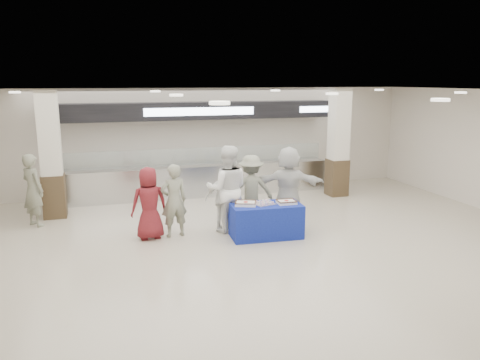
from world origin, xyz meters
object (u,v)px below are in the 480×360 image
object	(u,v)px
soldier_b	(251,189)
civilian_white	(288,185)
chef_short	(224,199)
sheet_cake_left	(246,203)
cupcake_tray	(265,203)
soldier_bg	(33,190)
soldier_a	(174,201)
sheet_cake_right	(286,202)
display_table	(266,221)
chef_tall	(227,189)
civilian_maroon	(149,203)

from	to	relation	value
soldier_b	civilian_white	world-z (taller)	civilian_white
chef_short	civilian_white	bearing A→B (deg)	-156.78
sheet_cake_left	cupcake_tray	distance (m)	0.43
sheet_cake_left	soldier_bg	bearing A→B (deg)	152.79
cupcake_tray	soldier_b	distance (m)	1.09
cupcake_tray	soldier_a	distance (m)	2.01
sheet_cake_right	soldier_b	xyz separation A→B (m)	(-0.45, 1.16, 0.05)
display_table	sheet_cake_right	bearing A→B (deg)	-5.26
soldier_b	cupcake_tray	bearing A→B (deg)	96.65
civilian_white	chef_tall	bearing A→B (deg)	23.91
soldier_a	civilian_white	distance (m)	2.80
soldier_a	civilian_white	world-z (taller)	civilian_white
sheet_cake_left	cupcake_tray	world-z (taller)	sheet_cake_left
sheet_cake_right	soldier_bg	bearing A→B (deg)	155.66
display_table	soldier_b	xyz separation A→B (m)	(0.00, 1.09, 0.47)
display_table	chef_tall	xyz separation A→B (m)	(-0.71, 0.64, 0.62)
sheet_cake_left	civilian_maroon	xyz separation A→B (m)	(-2.02, 0.58, 0.00)
sheet_cake_left	chef_short	bearing A→B (deg)	113.67
chef_tall	civilian_white	xyz separation A→B (m)	(1.56, 0.15, -0.05)
display_table	chef_short	size ratio (longest dim) A/B	1.05
chef_short	cupcake_tray	bearing A→B (deg)	155.98
cupcake_tray	sheet_cake_right	bearing A→B (deg)	-8.98
sheet_cake_left	soldier_bg	world-z (taller)	soldier_bg
sheet_cake_right	chef_tall	world-z (taller)	chef_tall
chef_short	soldier_bg	bearing A→B (deg)	0.51
soldier_a	display_table	bearing A→B (deg)	153.53
display_table	soldier_a	xyz separation A→B (m)	(-1.94, 0.64, 0.45)
chef_short	sheet_cake_left	bearing A→B (deg)	135.36
sheet_cake_right	civilian_white	xyz separation A→B (m)	(0.40, 0.87, 0.16)
soldier_bg	sheet_cake_left	bearing A→B (deg)	-156.87
display_table	soldier_a	world-z (taller)	soldier_a
soldier_b	soldier_a	bearing A→B (deg)	21.62
display_table	civilian_white	world-z (taller)	civilian_white
sheet_cake_left	soldier_a	world-z (taller)	soldier_a
cupcake_tray	soldier_bg	xyz separation A→B (m)	(-4.98, 2.39, 0.09)
sheet_cake_right	chef_short	bearing A→B (deg)	145.81
soldier_a	soldier_bg	size ratio (longest dim) A/B	0.94
sheet_cake_right	chef_tall	xyz separation A→B (m)	(-1.16, 0.71, 0.21)
chef_short	civilian_white	size ratio (longest dim) A/B	0.78
cupcake_tray	civilian_maroon	size ratio (longest dim) A/B	0.31
cupcake_tray	chef_short	xyz separation A→B (m)	(-0.73, 0.75, -0.04)
soldier_b	chef_short	bearing A→B (deg)	32.30
soldier_b	soldier_bg	bearing A→B (deg)	-6.01
display_table	cupcake_tray	world-z (taller)	cupcake_tray
chef_short	soldier_b	size ratio (longest dim) A/B	0.88
civilian_white	soldier_a	bearing A→B (deg)	21.41
chef_tall	soldier_bg	world-z (taller)	chef_tall
display_table	chef_tall	size ratio (longest dim) A/B	0.78
soldier_b	civilian_white	size ratio (longest dim) A/B	0.88
chef_short	soldier_bg	world-z (taller)	soldier_bg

